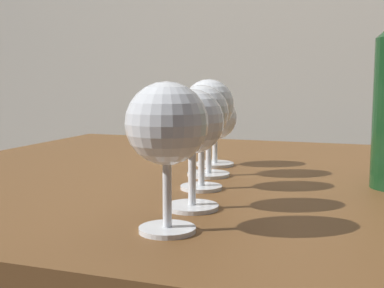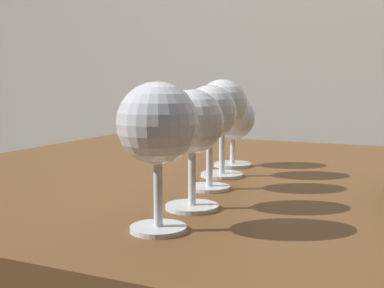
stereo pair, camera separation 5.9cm
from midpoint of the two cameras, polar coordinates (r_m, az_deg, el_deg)
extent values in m
cube|color=brown|center=(0.81, 15.76, -4.88)|extent=(1.30, 0.92, 0.03)
cylinder|color=brown|center=(1.49, -5.70, -14.33)|extent=(0.06, 0.06, 0.73)
cylinder|color=white|center=(0.52, -0.45, -9.39)|extent=(0.06, 0.06, 0.00)
cylinder|color=white|center=(0.51, -0.46, -4.97)|extent=(0.01, 0.01, 0.08)
sphere|color=white|center=(0.50, -0.47, 2.33)|extent=(0.08, 0.08, 0.08)
ellipsoid|color=maroon|center=(0.50, -0.47, 1.86)|extent=(0.07, 0.07, 0.03)
cylinder|color=white|center=(0.61, 2.82, -6.98)|extent=(0.06, 0.06, 0.00)
cylinder|color=white|center=(0.60, 2.84, -3.32)|extent=(0.01, 0.01, 0.07)
sphere|color=white|center=(0.59, 2.88, 2.51)|extent=(0.07, 0.07, 0.07)
ellipsoid|color=#470A16|center=(0.59, 2.88, 2.29)|extent=(0.07, 0.07, 0.03)
cylinder|color=white|center=(0.71, 4.31, -4.85)|extent=(0.06, 0.06, 0.00)
cylinder|color=white|center=(0.71, 4.35, -1.59)|extent=(0.01, 0.01, 0.08)
sphere|color=white|center=(0.70, 4.39, 3.49)|extent=(0.07, 0.07, 0.07)
ellipsoid|color=pink|center=(0.70, 4.39, 3.20)|extent=(0.07, 0.07, 0.03)
cylinder|color=white|center=(0.81, 5.42, -3.42)|extent=(0.07, 0.07, 0.00)
cylinder|color=white|center=(0.80, 5.46, -0.38)|extent=(0.01, 0.01, 0.08)
sphere|color=white|center=(0.80, 5.51, 4.35)|extent=(0.08, 0.08, 0.08)
ellipsoid|color=#380711|center=(0.80, 5.51, 4.07)|extent=(0.07, 0.07, 0.03)
cylinder|color=white|center=(0.91, 6.38, -2.28)|extent=(0.07, 0.07, 0.00)
cylinder|color=white|center=(0.91, 6.41, -0.40)|extent=(0.01, 0.01, 0.06)
sphere|color=white|center=(0.90, 6.45, 2.90)|extent=(0.08, 0.08, 0.08)
ellipsoid|color=beige|center=(0.90, 6.46, 3.00)|extent=(0.07, 0.07, 0.04)
camera|label=1|loc=(0.03, -87.14, 0.36)|focal=48.16mm
camera|label=2|loc=(0.03, 92.86, -0.36)|focal=48.16mm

